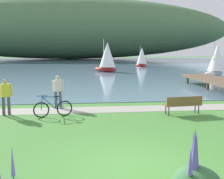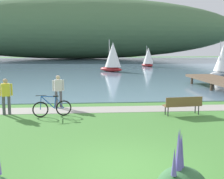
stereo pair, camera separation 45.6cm
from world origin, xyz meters
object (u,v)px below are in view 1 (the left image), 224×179
park_bench_near_camera (183,104)px  person_on_the_grass (6,95)px  sailboat_toward_hillside (217,60)px  person_at_shoreline (58,89)px  sailboat_far_off (107,57)px  bicycle_leaning_near_bench (53,108)px  sailboat_nearest_to_shore (142,57)px

park_bench_near_camera → person_on_the_grass: person_on_the_grass is taller
park_bench_near_camera → sailboat_toward_hillside: 20.54m
person_at_shoreline → sailboat_far_off: (4.72, 22.47, 1.05)m
park_bench_near_camera → sailboat_far_off: bearing=92.9°
person_on_the_grass → sailboat_toward_hillside: sailboat_toward_hillside is taller
sailboat_toward_hillside → park_bench_near_camera: bearing=-120.4°
sailboat_far_off → bicycle_leaning_near_bench: bearing=-101.1°
sailboat_nearest_to_shore → sailboat_toward_hillside: (4.83, -16.88, 0.18)m
sailboat_far_off → sailboat_nearest_to_shore: bearing=55.5°
sailboat_nearest_to_shore → sailboat_far_off: size_ratio=0.83×
bicycle_leaning_near_bench → person_at_shoreline: 2.08m
person_at_shoreline → person_on_the_grass: size_ratio=1.00×
bicycle_leaning_near_bench → sailboat_nearest_to_shore: sailboat_nearest_to_shore is taller
park_bench_near_camera → person_at_shoreline: (-5.98, 2.20, 0.46)m
park_bench_near_camera → sailboat_nearest_to_shore: 35.02m
bicycle_leaning_near_bench → person_on_the_grass: size_ratio=1.01×
sailboat_toward_hillside → person_at_shoreline: bearing=-136.5°
sailboat_nearest_to_shore → person_at_shoreline: bearing=-109.6°
sailboat_nearest_to_shore → sailboat_toward_hillside: 17.56m
person_at_shoreline → sailboat_toward_hillside: size_ratio=0.44×
sailboat_far_off → person_on_the_grass: bearing=-106.3°
sailboat_toward_hillside → bicycle_leaning_near_bench: bearing=-133.2°
sailboat_toward_hillside → sailboat_far_off: bearing=149.0°
person_at_shoreline → sailboat_nearest_to_shore: 34.36m
person_at_shoreline → bicycle_leaning_near_bench: bearing=-92.5°
park_bench_near_camera → person_at_shoreline: bearing=159.8°
park_bench_near_camera → bicycle_leaning_near_bench: (-6.06, 0.20, -0.12)m
sailboat_nearest_to_shore → sailboat_far_off: bearing=-124.5°
sailboat_far_off → sailboat_toward_hillside: bearing=-31.0°
park_bench_near_camera → sailboat_nearest_to_shore: sailboat_nearest_to_shore is taller
park_bench_near_camera → sailboat_nearest_to_shore: size_ratio=0.53×
person_on_the_grass → sailboat_far_off: (6.99, 23.93, 1.05)m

